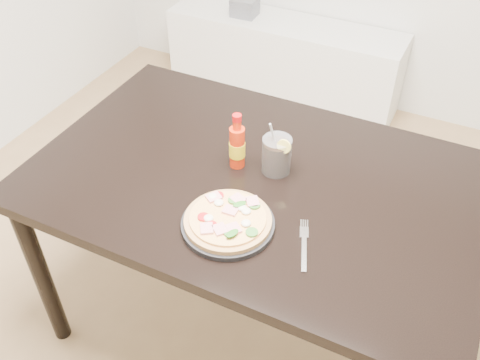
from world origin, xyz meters
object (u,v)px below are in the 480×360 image
at_px(hot_sauce_bottle, 237,146).
at_px(dining_table, 256,196).
at_px(fork, 304,243).
at_px(plate, 228,224).
at_px(pizza, 228,219).
at_px(media_console, 283,61).
at_px(cola_cup, 277,156).

bearing_deg(hot_sauce_bottle, dining_table, -17.03).
height_order(dining_table, fork, fork).
relative_size(dining_table, plate, 5.34).
xyz_separation_m(pizza, hot_sauce_bottle, (-0.10, 0.25, 0.05)).
distance_m(pizza, fork, 0.22).
bearing_deg(pizza, fork, 7.78).
xyz_separation_m(pizza, fork, (0.22, 0.03, -0.02)).
relative_size(plate, pizza, 1.07).
xyz_separation_m(dining_table, fork, (0.23, -0.20, 0.09)).
bearing_deg(hot_sauce_bottle, plate, -69.17).
relative_size(pizza, media_console, 0.17).
height_order(dining_table, cola_cup, cola_cup).
bearing_deg(media_console, cola_cup, -69.13).
height_order(pizza, fork, pizza).
distance_m(cola_cup, fork, 0.32).
relative_size(pizza, hot_sauce_bottle, 1.28).
xyz_separation_m(pizza, media_console, (-0.56, 1.81, -0.53)).
bearing_deg(media_console, fork, -66.50).
relative_size(pizza, fork, 1.34).
distance_m(plate, hot_sauce_bottle, 0.28).
bearing_deg(cola_cup, dining_table, -125.03).
bearing_deg(hot_sauce_bottle, fork, -35.54).
bearing_deg(dining_table, media_console, 108.92).
xyz_separation_m(hot_sauce_bottle, cola_cup, (0.12, 0.03, -0.02)).
bearing_deg(hot_sauce_bottle, cola_cup, 14.59).
relative_size(dining_table, media_console, 1.00).
xyz_separation_m(plate, pizza, (-0.00, 0.00, 0.02)).
relative_size(dining_table, pizza, 5.72).
distance_m(pizza, cola_cup, 0.29).
bearing_deg(cola_cup, plate, -94.63).
height_order(cola_cup, fork, cola_cup).
distance_m(hot_sauce_bottle, fork, 0.39).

